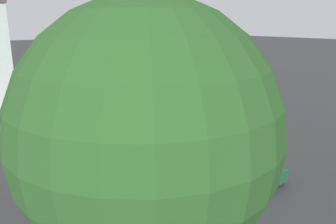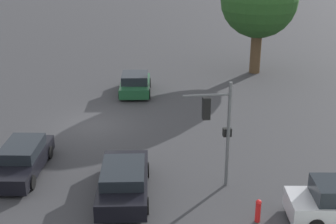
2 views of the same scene
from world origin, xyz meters
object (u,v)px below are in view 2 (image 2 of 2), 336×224
(crossing_car_0, at_px, (135,84))
(crossing_car_2, at_px, (22,159))
(traffic_signal, at_px, (217,121))
(street_tree, at_px, (259,0))
(fire_hydrant, at_px, (258,210))
(crossing_car_1, at_px, (124,181))

(crossing_car_0, distance_m, crossing_car_2, 11.82)
(traffic_signal, bearing_deg, crossing_car_2, 74.68)
(street_tree, bearing_deg, crossing_car_0, -61.72)
(crossing_car_2, bearing_deg, fire_hydrant, 69.78)
(street_tree, xyz_separation_m, fire_hydrant, (19.75, -3.69, -4.99))
(street_tree, distance_m, fire_hydrant, 20.70)
(traffic_signal, distance_m, crossing_car_0, 13.09)
(crossing_car_0, bearing_deg, fire_hydrant, -161.17)
(crossing_car_1, bearing_deg, fire_hydrant, -112.18)
(traffic_signal, bearing_deg, fire_hydrant, -160.86)
(traffic_signal, distance_m, crossing_car_2, 8.83)
(crossing_car_0, xyz_separation_m, crossing_car_1, (12.99, 0.14, 0.01))
(traffic_signal, bearing_deg, crossing_car_0, 11.41)
(fire_hydrant, bearing_deg, street_tree, 169.43)
(crossing_car_1, xyz_separation_m, fire_hydrant, (1.98, 5.07, -0.17))
(crossing_car_0, xyz_separation_m, crossing_car_2, (10.94, -4.49, -0.01))
(traffic_signal, xyz_separation_m, crossing_car_2, (-1.33, -8.42, -2.32))
(crossing_car_0, distance_m, crossing_car_1, 12.99)
(traffic_signal, xyz_separation_m, crossing_car_0, (-12.27, -3.93, -2.31))
(street_tree, relative_size, crossing_car_1, 1.80)
(street_tree, distance_m, crossing_car_2, 21.21)
(crossing_car_0, bearing_deg, crossing_car_1, -179.74)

